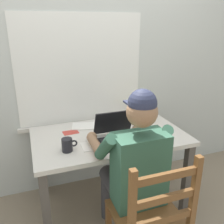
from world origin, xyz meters
TOP-DOWN VIEW (x-y plane):
  - ground_plane at (0.00, 0.00)m, footprint 8.00×8.00m
  - back_wall at (-0.00, 0.45)m, footprint 6.00×0.08m
  - desk at (0.00, 0.00)m, footprint 1.26×0.74m
  - seated_person at (0.01, -0.45)m, footprint 0.50×0.60m
  - wooden_chair at (0.01, -0.73)m, footprint 0.42×0.42m
  - laptop at (0.03, -0.11)m, footprint 0.33×0.32m
  - computer_mouse at (0.31, -0.17)m, footprint 0.06×0.10m
  - coffee_mug_white at (-0.01, 0.12)m, footprint 0.12×0.08m
  - coffee_mug_dark at (-0.38, -0.16)m, footprint 0.12×0.08m
  - book_stack_main at (0.37, 0.16)m, footprint 0.21×0.17m
  - paper_pile_near_laptop at (-0.17, -0.15)m, footprint 0.21×0.16m
  - paper_pile_back_corner at (-0.14, 0.24)m, footprint 0.29×0.22m
  - landscape_photo_print at (-0.30, 0.15)m, footprint 0.14×0.10m

SIDE VIEW (x-z plane):
  - ground_plane at x=0.00m, z-range 0.00..0.00m
  - wooden_chair at x=0.01m, z-range -0.01..0.91m
  - desk at x=0.00m, z-range 0.25..0.95m
  - seated_person at x=0.01m, z-range 0.06..1.29m
  - landscape_photo_print at x=-0.30m, z-range 0.70..0.70m
  - paper_pile_near_laptop at x=-0.17m, z-range 0.70..0.71m
  - paper_pile_back_corner at x=-0.14m, z-range 0.70..0.71m
  - computer_mouse at x=0.31m, z-range 0.70..0.73m
  - book_stack_main at x=0.37m, z-range 0.70..0.77m
  - coffee_mug_white at x=-0.01m, z-range 0.70..0.79m
  - coffee_mug_dark at x=-0.38m, z-range 0.70..0.80m
  - laptop at x=0.03m, z-range 0.64..0.86m
  - back_wall at x=0.00m, z-range 0.00..2.60m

